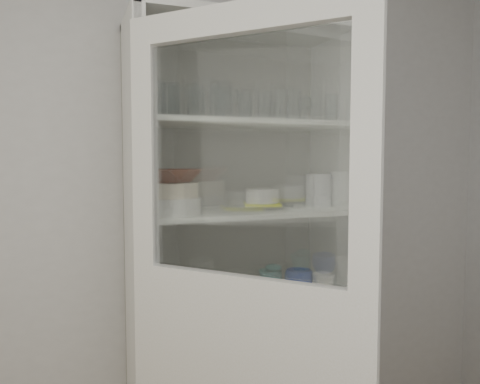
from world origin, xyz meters
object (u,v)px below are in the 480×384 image
object	(u,v)px
cream_bowl	(174,190)
goblet_2	(233,103)
mug_white	(323,284)
plate_stack_back	(150,198)
goblet_1	(216,103)
mug_blue	(299,281)
terracotta_bowl	(174,176)
measuring_cups	(235,296)
goblet_0	(145,103)
white_ramekin	(262,196)
pantry_cabinet	(235,275)
white_canister	(167,287)
plate_stack_front	(175,206)
mug_teal	(269,279)
teal_jar	(274,277)
cupboard_door	(243,342)
cream_dish	(187,380)
grey_bowl_stack	(318,190)
glass_platter	(262,207)
goblet_3	(306,109)
yellow_trivet	(262,204)

from	to	relation	value
cream_bowl	goblet_2	bearing A→B (deg)	27.58
mug_white	plate_stack_back	bearing A→B (deg)	-172.90
goblet_1	mug_blue	world-z (taller)	goblet_1
terracotta_bowl	mug_white	distance (m)	0.86
goblet_2	measuring_cups	distance (m)	0.89
goblet_0	white_ramekin	world-z (taller)	goblet_0
goblet_0	plate_stack_back	bearing A→B (deg)	-49.48
pantry_cabinet	white_canister	xyz separation A→B (m)	(-0.34, -0.05, -0.01)
plate_stack_front	mug_teal	distance (m)	0.64
plate_stack_back	teal_jar	bearing A→B (deg)	-4.12
cupboard_door	mug_white	distance (m)	0.71
plate_stack_front	cream_dish	size ratio (longest dim) A/B	0.94
grey_bowl_stack	teal_jar	bearing A→B (deg)	163.15
plate_stack_back	glass_platter	bearing A→B (deg)	-13.85
goblet_0	cream_bowl	world-z (taller)	goblet_0
goblet_3	cream_bowl	xyz separation A→B (m)	(-0.72, -0.19, -0.38)
goblet_1	plate_stack_front	xyz separation A→B (m)	(-0.24, -0.17, -0.45)
cream_bowl	mug_blue	distance (m)	0.75
glass_platter	mug_white	size ratio (longest dim) A/B	2.86
goblet_3	yellow_trivet	xyz separation A→B (m)	(-0.29, -0.13, -0.46)
cream_bowl	terracotta_bowl	world-z (taller)	terracotta_bowl
cupboard_door	mug_teal	size ratio (longest dim) A/B	20.49
yellow_trivet	grey_bowl_stack	size ratio (longest dim) A/B	1.03
goblet_0	glass_platter	distance (m)	0.71
glass_platter	grey_bowl_stack	xyz separation A→B (m)	(0.31, 0.02, 0.07)
teal_jar	measuring_cups	xyz separation A→B (m)	(-0.25, -0.13, -0.03)
plate_stack_back	white_ramekin	distance (m)	0.51
yellow_trivet	mug_teal	world-z (taller)	yellow_trivet
pantry_cabinet	mug_blue	xyz separation A→B (m)	(0.28, -0.11, -0.03)
terracotta_bowl	grey_bowl_stack	bearing A→B (deg)	6.42
plate_stack_back	glass_platter	distance (m)	0.52
glass_platter	mug_white	world-z (taller)	glass_platter
cream_bowl	plate_stack_back	bearing A→B (deg)	111.00
cream_bowl	teal_jar	distance (m)	0.71
plate_stack_back	yellow_trivet	xyz separation A→B (m)	(0.50, -0.12, -0.03)
mug_teal	yellow_trivet	bearing A→B (deg)	-149.71
cupboard_door	white_canister	size ratio (longest dim) A/B	15.04
goblet_2	cream_bowl	xyz separation A→B (m)	(-0.32, -0.17, -0.39)
white_ramekin	teal_jar	world-z (taller)	white_ramekin
white_ramekin	white_canister	bearing A→B (deg)	176.33
white_ramekin	cream_bowl	bearing A→B (deg)	-171.25
goblet_2	grey_bowl_stack	size ratio (longest dim) A/B	1.17
pantry_cabinet	white_ramekin	size ratio (longest dim) A/B	13.73
yellow_trivet	teal_jar	bearing A→B (deg)	39.74
glass_platter	yellow_trivet	distance (m)	0.01
pantry_cabinet	plate_stack_front	bearing A→B (deg)	-155.99
goblet_3	white_canister	size ratio (longest dim) A/B	1.22
grey_bowl_stack	mug_blue	xyz separation A→B (m)	(-0.13, -0.05, -0.43)
terracotta_bowl	grey_bowl_stack	distance (m)	0.74
goblet_2	teal_jar	distance (m)	0.87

